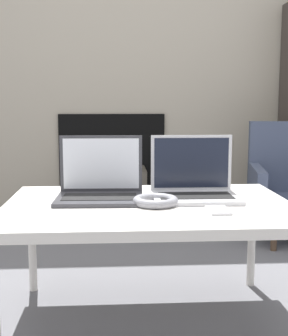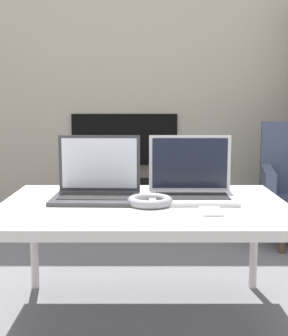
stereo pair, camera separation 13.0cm
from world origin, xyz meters
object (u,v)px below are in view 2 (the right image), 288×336
at_px(laptop_left, 97,185).
at_px(headphones, 150,201).
at_px(tv, 124,193).
at_px(phone, 211,211).
at_px(laptop_right, 191,185).

xyz_separation_m(laptop_left, headphones, (0.21, -0.13, -0.04)).
bearing_deg(laptop_left, tv, 90.50).
bearing_deg(phone, laptop_left, 149.68).
bearing_deg(laptop_left, phone, -28.55).
bearing_deg(tv, headphones, -84.21).
distance_m(laptop_left, laptop_right, 0.38).
xyz_separation_m(laptop_left, phone, (0.42, -0.25, -0.05)).
relative_size(headphones, tv, 0.34).
bearing_deg(headphones, tv, 95.79).
bearing_deg(phone, laptop_right, 100.58).
bearing_deg(tv, laptop_left, -91.27).
distance_m(laptop_right, tv, 1.66).
distance_m(headphones, phone, 0.24).
height_order(laptop_right, tv, laptop_right).
relative_size(laptop_right, headphones, 1.99).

